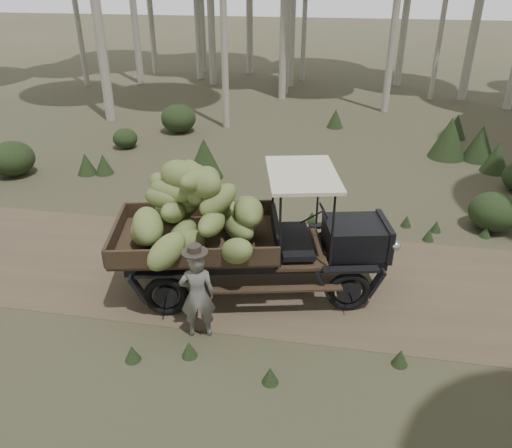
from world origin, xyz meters
name	(u,v)px	position (x,y,z in m)	size (l,w,h in m)	color
ground	(302,279)	(0.00, 0.00, 0.00)	(120.00, 120.00, 0.00)	#473D2B
dirt_track	(302,279)	(0.00, 0.00, 0.00)	(70.00, 4.00, 0.01)	brown
banana_truck	(220,217)	(-1.56, -0.61, 1.60)	(5.59, 3.27, 2.75)	black
farmer	(197,294)	(-1.62, -2.06, 0.85)	(0.69, 0.54, 1.80)	#5A5952
undergrowth	(322,219)	(0.25, 1.80, 0.53)	(21.34, 22.20, 1.39)	#233319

